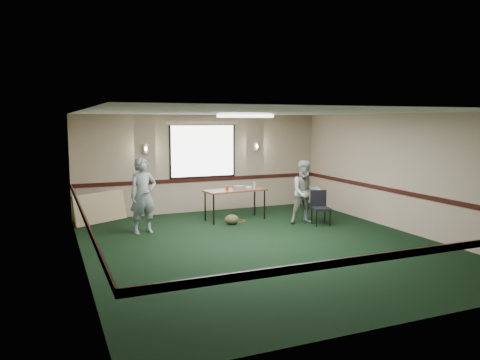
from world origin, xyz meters
name	(u,v)px	position (x,y,z in m)	size (l,w,h in m)	color
ground	(265,246)	(0.00, 0.00, 0.00)	(8.00, 8.00, 0.00)	black
room_shell	(227,160)	(0.00, 2.12, 1.58)	(8.00, 8.02, 8.00)	tan
folding_table	(235,192)	(0.39, 2.55, 0.73)	(1.64, 0.79, 0.79)	#592C19
projector	(239,188)	(0.50, 2.53, 0.84)	(0.28, 0.23, 0.09)	gray
game_console	(248,187)	(0.78, 2.65, 0.81)	(0.18, 0.14, 0.04)	white
red_cup	(227,188)	(0.15, 2.51, 0.85)	(0.08, 0.08, 0.11)	#AC250B
water_bottle	(254,185)	(0.90, 2.49, 0.88)	(0.05, 0.05, 0.18)	#7EB6CF
duffel_bag	(232,220)	(0.10, 2.09, 0.12)	(0.35, 0.26, 0.25)	#433B26
cable_coil	(239,221)	(0.41, 2.37, 0.01)	(0.32, 0.32, 0.02)	#B93B17
folded_table	(100,208)	(-2.84, 3.56, 0.38)	(1.48, 0.06, 0.76)	tan
conference_chair	(320,205)	(2.12, 1.28, 0.49)	(0.48, 0.50, 0.83)	black
person_left	(143,196)	(-2.06, 2.04, 0.85)	(0.62, 0.41, 1.71)	#3F638C
person_right	(305,192)	(1.83, 1.50, 0.78)	(0.76, 0.59, 1.56)	#7091AE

